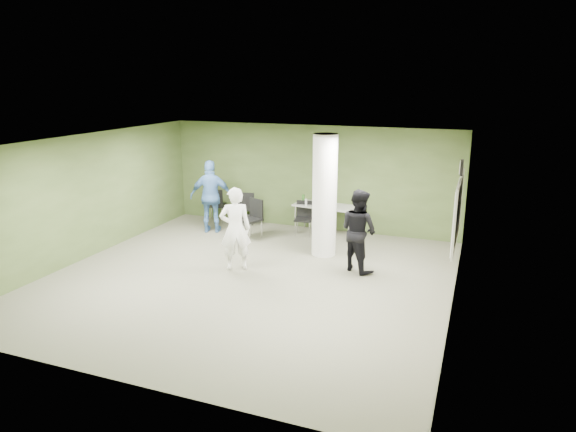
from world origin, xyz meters
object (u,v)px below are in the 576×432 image
at_px(folding_table, 325,207).
at_px(man_blue, 211,197).
at_px(woman_white, 235,229).
at_px(man_black, 359,230).
at_px(chair_back_left, 216,203).

distance_m(folding_table, man_blue, 3.01).
relative_size(woman_white, man_blue, 0.94).
xyz_separation_m(folding_table, man_black, (1.42, -2.28, 0.15)).
bearing_deg(man_black, folding_table, -26.80).
bearing_deg(man_blue, chair_back_left, -86.22).
xyz_separation_m(folding_table, man_blue, (-2.88, -0.86, 0.22)).
bearing_deg(chair_back_left, man_blue, 96.55).
relative_size(folding_table, chair_back_left, 1.77).
bearing_deg(man_black, man_blue, 13.05).
xyz_separation_m(woman_white, man_black, (2.45, 0.87, -0.02)).
bearing_deg(man_blue, man_black, 142.89).
relative_size(woman_white, man_black, 1.02).
distance_m(chair_back_left, woman_white, 3.87).
xyz_separation_m(folding_table, woman_white, (-1.04, -3.15, 0.16)).
distance_m(folding_table, chair_back_left, 3.25).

